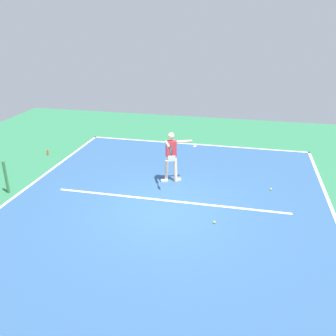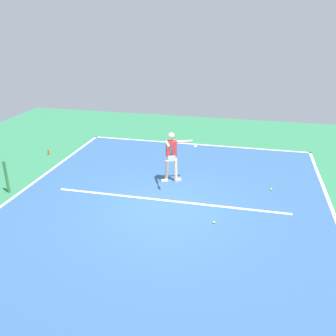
% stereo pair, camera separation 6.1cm
% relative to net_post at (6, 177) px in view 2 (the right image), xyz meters
% --- Properties ---
extents(ground_plane, '(21.65, 21.65, 0.00)m').
position_rel_net_post_xyz_m(ground_plane, '(-5.10, 0.00, -0.54)').
color(ground_plane, '#2D754C').
extents(court_surface, '(9.61, 12.17, 0.00)m').
position_rel_net_post_xyz_m(court_surface, '(-5.10, 0.00, -0.53)').
color(court_surface, '#2D5484').
rests_on(court_surface, ground_plane).
extents(court_line_baseline_near, '(9.61, 0.10, 0.01)m').
position_rel_net_post_xyz_m(court_line_baseline_near, '(-5.10, -6.03, -0.53)').
color(court_line_baseline_near, white).
rests_on(court_line_baseline_near, ground_plane).
extents(court_line_sideline_right, '(0.10, 12.17, 0.01)m').
position_rel_net_post_xyz_m(court_line_sideline_right, '(-0.35, 0.00, -0.53)').
color(court_line_sideline_right, white).
rests_on(court_line_sideline_right, ground_plane).
extents(court_line_service, '(7.20, 0.10, 0.01)m').
position_rel_net_post_xyz_m(court_line_service, '(-5.10, -0.58, -0.53)').
color(court_line_service, white).
rests_on(court_line_service, ground_plane).
extents(court_line_centre_mark, '(0.10, 0.30, 0.01)m').
position_rel_net_post_xyz_m(court_line_centre_mark, '(-5.10, -5.83, -0.53)').
color(court_line_centre_mark, white).
rests_on(court_line_centre_mark, ground_plane).
extents(net_post, '(0.09, 0.09, 1.07)m').
position_rel_net_post_xyz_m(net_post, '(0.00, 0.00, 0.00)').
color(net_post, '#38753D').
rests_on(net_post, ground_plane).
extents(tennis_player, '(1.00, 1.33, 1.73)m').
position_rel_net_post_xyz_m(tennis_player, '(-4.88, -1.98, 0.46)').
color(tennis_player, beige).
rests_on(tennis_player, ground_plane).
extents(tennis_ball_near_service_line, '(0.07, 0.07, 0.07)m').
position_rel_net_post_xyz_m(tennis_ball_near_service_line, '(-6.59, 0.42, -0.50)').
color(tennis_ball_near_service_line, yellow).
rests_on(tennis_ball_near_service_line, ground_plane).
extents(tennis_ball_far_corner, '(0.07, 0.07, 0.07)m').
position_rel_net_post_xyz_m(tennis_ball_far_corner, '(-8.17, -2.04, -0.50)').
color(tennis_ball_far_corner, '#C6E53D').
rests_on(tennis_ball_far_corner, ground_plane).
extents(water_bottle, '(0.07, 0.07, 0.22)m').
position_rel_net_post_xyz_m(water_bottle, '(0.56, -3.38, -0.43)').
color(water_bottle, '#D84C1E').
rests_on(water_bottle, ground_plane).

